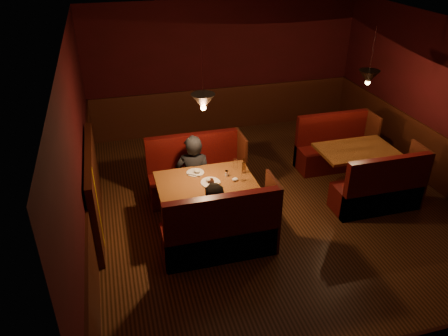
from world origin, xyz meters
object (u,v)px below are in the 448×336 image
object	(u,v)px
main_bench_far	(196,177)
diner_a	(193,162)
second_bench_far	(334,150)
second_bench_near	(380,192)
diner_b	(217,208)
main_bench_near	(222,235)
second_table	(355,159)
main_table	(206,189)

from	to	relation	value
main_bench_far	diner_a	world-z (taller)	diner_a
second_bench_far	second_bench_near	bearing A→B (deg)	-90.00
second_bench_far	second_bench_near	world-z (taller)	same
main_bench_far	second_bench_near	bearing A→B (deg)	-23.95
diner_a	diner_b	bearing A→B (deg)	108.09
main_bench_near	second_bench_far	size ratio (longest dim) A/B	1.10
main_bench_far	second_bench_near	distance (m)	3.09
second_bench_near	main_bench_far	bearing A→B (deg)	156.05
main_bench_near	diner_b	distance (m)	0.40
main_bench_far	diner_b	world-z (taller)	diner_b
main_bench_far	second_table	bearing A→B (deg)	-9.26
main_table	second_bench_near	bearing A→B (deg)	-8.26
diner_b	second_table	bearing A→B (deg)	7.95
second_table	main_bench_far	bearing A→B (deg)	170.74
second_bench_near	diner_b	bearing A→B (deg)	-174.77
diner_b	main_table	bearing A→B (deg)	77.18
second_bench_near	second_table	bearing A→B (deg)	92.20
main_table	second_bench_far	distance (m)	3.09
second_table	second_bench_far	xyz separation A→B (m)	(0.03, 0.80, -0.22)
main_table	diner_a	size ratio (longest dim) A/B	0.90
main_bench_near	diner_a	world-z (taller)	diner_a
main_table	second_bench_near	xyz separation A→B (m)	(2.84, -0.41, -0.28)
main_bench_far	main_bench_near	world-z (taller)	same
main_bench_near	second_table	bearing A→B (deg)	23.77
second_bench_far	second_bench_near	distance (m)	1.60
main_bench_near	diner_a	distance (m)	1.47
main_table	second_bench_far	bearing A→B (deg)	22.67
main_table	second_table	world-z (taller)	main_table
second_bench_near	diner_a	size ratio (longest dim) A/B	0.90
main_bench_far	second_table	size ratio (longest dim) A/B	1.22
diner_b	second_bench_near	bearing A→B (deg)	-7.47
main_table	second_table	bearing A→B (deg)	7.84
main_bench_far	second_bench_far	world-z (taller)	main_bench_far
main_bench_near	diner_a	size ratio (longest dim) A/B	0.99
main_bench_near	diner_b	size ratio (longest dim) A/B	1.14
diner_a	second_table	bearing A→B (deg)	-169.04
second_bench_far	main_bench_far	bearing A→B (deg)	-173.06
main_table	main_bench_far	size ratio (longest dim) A/B	0.91
main_table	diner_b	world-z (taller)	diner_b
second_bench_near	diner_b	xyz separation A→B (m)	(-2.84, -0.26, 0.38)
main_bench_far	diner_a	xyz separation A→B (m)	(-0.10, -0.29, 0.47)
diner_a	main_bench_far	bearing A→B (deg)	-94.87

